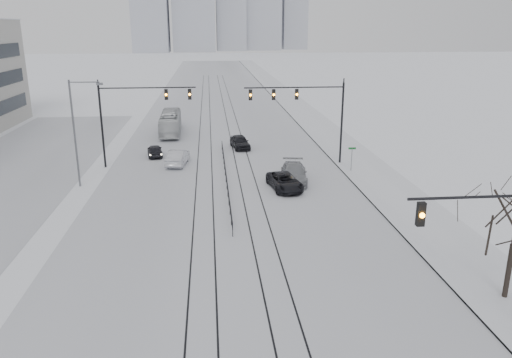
{
  "coord_description": "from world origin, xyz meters",
  "views": [
    {
      "loc": [
        -1.3,
        -11.89,
        13.13
      ],
      "look_at": [
        1.74,
        20.29,
        3.2
      ],
      "focal_mm": 35.0,
      "sensor_mm": 36.0,
      "label": 1
    }
  ],
  "objects_px": {
    "sedan_nb_front": "(285,182)",
    "box_truck": "(170,123)",
    "sedan_nb_right": "(294,173)",
    "sedan_nb_far": "(240,142)",
    "traffic_mast_near": "(506,242)",
    "sedan_sb_outer": "(178,157)",
    "sedan_sb_inner": "(155,151)"
  },
  "relations": [
    {
      "from": "sedan_nb_front",
      "to": "box_truck",
      "type": "bearing_deg",
      "value": 106.54
    },
    {
      "from": "sedan_nb_far",
      "to": "box_truck",
      "type": "relative_size",
      "value": 0.43
    },
    {
      "from": "sedan_nb_front",
      "to": "sedan_nb_right",
      "type": "height_order",
      "value": "sedan_nb_right"
    },
    {
      "from": "sedan_nb_front",
      "to": "box_truck",
      "type": "relative_size",
      "value": 0.48
    },
    {
      "from": "sedan_sb_inner",
      "to": "sedan_sb_outer",
      "type": "distance_m",
      "value": 4.42
    },
    {
      "from": "sedan_sb_inner",
      "to": "sedan_nb_right",
      "type": "bearing_deg",
      "value": 133.39
    },
    {
      "from": "sedan_nb_right",
      "to": "traffic_mast_near",
      "type": "bearing_deg",
      "value": -71.28
    },
    {
      "from": "traffic_mast_near",
      "to": "sedan_sb_outer",
      "type": "bearing_deg",
      "value": 116.91
    },
    {
      "from": "traffic_mast_near",
      "to": "box_truck",
      "type": "xyz_separation_m",
      "value": [
        -17.01,
        45.12,
        -3.17
      ]
    },
    {
      "from": "sedan_sb_inner",
      "to": "box_truck",
      "type": "relative_size",
      "value": 0.37
    },
    {
      "from": "traffic_mast_near",
      "to": "box_truck",
      "type": "relative_size",
      "value": 0.7
    },
    {
      "from": "traffic_mast_near",
      "to": "sedan_nb_right",
      "type": "distance_m",
      "value": 24.25
    },
    {
      "from": "traffic_mast_near",
      "to": "box_truck",
      "type": "distance_m",
      "value": 48.32
    },
    {
      "from": "sedan_nb_right",
      "to": "box_truck",
      "type": "distance_m",
      "value": 24.84
    },
    {
      "from": "box_truck",
      "to": "sedan_nb_right",
      "type": "bearing_deg",
      "value": 118.28
    },
    {
      "from": "sedan_nb_far",
      "to": "box_truck",
      "type": "distance_m",
      "value": 11.94
    },
    {
      "from": "sedan_nb_right",
      "to": "sedan_nb_far",
      "type": "distance_m",
      "value": 13.62
    },
    {
      "from": "sedan_nb_front",
      "to": "sedan_nb_right",
      "type": "bearing_deg",
      "value": 52.02
    },
    {
      "from": "sedan_sb_inner",
      "to": "sedan_nb_right",
      "type": "xyz_separation_m",
      "value": [
        13.04,
        -10.28,
        0.16
      ]
    },
    {
      "from": "traffic_mast_near",
      "to": "box_truck",
      "type": "bearing_deg",
      "value": 110.66
    },
    {
      "from": "sedan_sb_inner",
      "to": "box_truck",
      "type": "distance_m",
      "value": 11.44
    },
    {
      "from": "sedan_sb_outer",
      "to": "sedan_nb_far",
      "type": "distance_m",
      "value": 9.12
    },
    {
      "from": "box_truck",
      "to": "sedan_sb_outer",
      "type": "bearing_deg",
      "value": 95.45
    },
    {
      "from": "sedan_nb_front",
      "to": "sedan_nb_right",
      "type": "distance_m",
      "value": 2.26
    },
    {
      "from": "sedan_nb_front",
      "to": "traffic_mast_near",
      "type": "bearing_deg",
      "value": -83.04
    },
    {
      "from": "sedan_nb_front",
      "to": "box_truck",
      "type": "height_order",
      "value": "box_truck"
    },
    {
      "from": "sedan_nb_far",
      "to": "sedan_nb_right",
      "type": "bearing_deg",
      "value": -82.48
    },
    {
      "from": "sedan_nb_front",
      "to": "sedan_nb_far",
      "type": "height_order",
      "value": "sedan_nb_far"
    },
    {
      "from": "traffic_mast_near",
      "to": "sedan_nb_right",
      "type": "bearing_deg",
      "value": 101.68
    },
    {
      "from": "sedan_sb_outer",
      "to": "sedan_sb_inner",
      "type": "bearing_deg",
      "value": -46.13
    },
    {
      "from": "sedan_nb_right",
      "to": "sedan_sb_outer",
      "type": "bearing_deg",
      "value": 154.43
    },
    {
      "from": "traffic_mast_near",
      "to": "sedan_sb_inner",
      "type": "xyz_separation_m",
      "value": [
        -17.88,
        33.74,
        -3.94
      ]
    }
  ]
}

